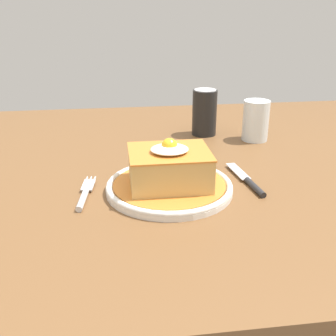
{
  "coord_description": "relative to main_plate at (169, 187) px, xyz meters",
  "views": [
    {
      "loc": [
        -0.08,
        -0.86,
        1.09
      ],
      "look_at": [
        0.01,
        -0.14,
        0.79
      ],
      "focal_mm": 43.55,
      "sensor_mm": 36.0,
      "label": 1
    }
  ],
  "objects": [
    {
      "name": "sandwich_meal",
      "position": [
        -0.0,
        -0.0,
        0.04
      ],
      "size": [
        0.22,
        0.22,
        0.1
      ],
      "color": "orange",
      "rests_on": "main_plate"
    },
    {
      "name": "fork",
      "position": [
        -0.16,
        -0.01,
        -0.0
      ],
      "size": [
        0.03,
        0.14,
        0.01
      ],
      "color": "silver",
      "rests_on": "dining_table"
    },
    {
      "name": "dining_table",
      "position": [
        -0.01,
        0.16,
        -0.1
      ],
      "size": [
        1.5,
        1.05,
        0.75
      ],
      "color": "brown",
      "rests_on": "ground_plane"
    },
    {
      "name": "main_plate",
      "position": [
        0.0,
        0.0,
        0.0
      ],
      "size": [
        0.24,
        0.24,
        0.02
      ],
      "color": "white",
      "rests_on": "dining_table"
    },
    {
      "name": "soda_can",
      "position": [
        0.14,
        0.35,
        0.05
      ],
      "size": [
        0.07,
        0.07,
        0.12
      ],
      "color": "black",
      "rests_on": "dining_table"
    },
    {
      "name": "knife",
      "position": [
        0.16,
        0.01,
        -0.0
      ],
      "size": [
        0.03,
        0.17,
        0.01
      ],
      "color": "#262628",
      "rests_on": "dining_table"
    },
    {
      "name": "drinking_glass",
      "position": [
        0.27,
        0.28,
        0.04
      ],
      "size": [
        0.07,
        0.07,
        0.1
      ],
      "color": "silver",
      "rests_on": "dining_table"
    }
  ]
}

